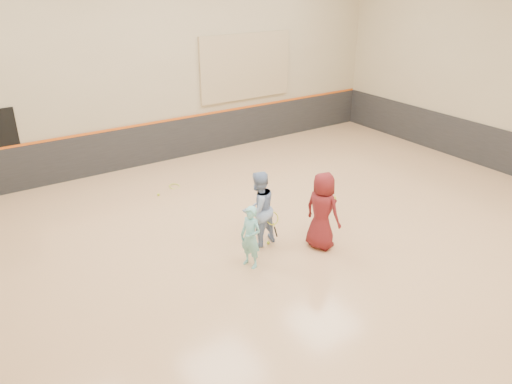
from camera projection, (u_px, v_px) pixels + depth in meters
room at (288, 208)px, 10.21m from camera, size 15.04×12.04×6.22m
wainscot_back at (167, 141)px, 14.83m from camera, size 14.90×0.04×1.20m
wainscot_right at (499, 150)px, 14.06m from camera, size 0.04×11.90×1.20m
accent_stripe at (165, 121)px, 14.56m from camera, size 14.90×0.03×0.06m
acoustic_panel at (246, 67)px, 15.44m from camera, size 3.20×0.08×2.00m
girl at (251, 237)px, 9.48m from camera, size 0.42×0.53×1.26m
instructor at (258, 209)px, 10.18m from camera, size 0.86×0.71×1.61m
young_man at (322, 211)px, 10.07m from camera, size 0.70×0.90×1.64m
held_racket at (272, 218)px, 10.26m from camera, size 0.36×0.36×0.57m
spare_racket at (174, 184)px, 13.18m from camera, size 0.63×0.63×0.15m
ball_under_racket at (268, 243)px, 10.47m from camera, size 0.07×0.07×0.07m
ball_in_hand at (335, 198)px, 9.94m from camera, size 0.07×0.07×0.07m
ball_beside_spare at (158, 195)px, 12.68m from camera, size 0.07×0.07×0.07m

